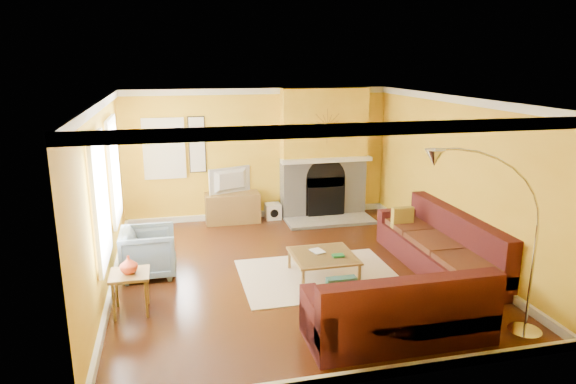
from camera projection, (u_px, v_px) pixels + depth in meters
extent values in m
cube|color=#4C2410|center=(292.00, 271.00, 8.17)|extent=(5.50, 6.00, 0.02)
cube|color=white|center=(293.00, 98.00, 7.48)|extent=(5.50, 6.00, 0.02)
cube|color=yellow|center=(258.00, 154.00, 10.66)|extent=(5.50, 0.02, 2.70)
cube|color=yellow|center=(365.00, 262.00, 4.99)|extent=(5.50, 0.02, 2.70)
cube|color=yellow|center=(102.00, 199.00, 7.22)|extent=(0.02, 6.00, 2.70)
cube|color=yellow|center=(455.00, 179.00, 8.44)|extent=(0.02, 6.00, 2.70)
cube|color=white|center=(113.00, 170.00, 8.41)|extent=(0.06, 1.22, 1.72)
cube|color=white|center=(99.00, 200.00, 6.62)|extent=(0.06, 1.22, 1.72)
cube|color=white|center=(164.00, 149.00, 10.15)|extent=(0.82, 0.06, 1.22)
cube|color=white|center=(197.00, 145.00, 10.29)|extent=(0.34, 0.04, 1.14)
cube|color=white|center=(327.00, 160.00, 10.56)|extent=(1.92, 0.22, 0.08)
cube|color=#9D9995|center=(330.00, 221.00, 10.58)|extent=(1.80, 0.70, 0.06)
cube|color=beige|center=(319.00, 276.00, 7.96)|extent=(2.40, 1.80, 0.02)
cube|color=brown|center=(233.00, 208.00, 10.55)|extent=(1.10, 0.50, 0.61)
imported|color=black|center=(232.00, 181.00, 10.41)|extent=(0.90, 0.43, 0.53)
cube|color=white|center=(273.00, 211.00, 10.80)|extent=(0.32, 0.32, 0.32)
imported|color=slate|center=(149.00, 252.00, 7.91)|extent=(0.83, 0.80, 0.75)
imported|color=#CE4323|center=(129.00, 265.00, 6.66)|extent=(0.23, 0.23, 0.24)
imported|color=white|center=(312.00, 252.00, 7.88)|extent=(0.23, 0.27, 0.02)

